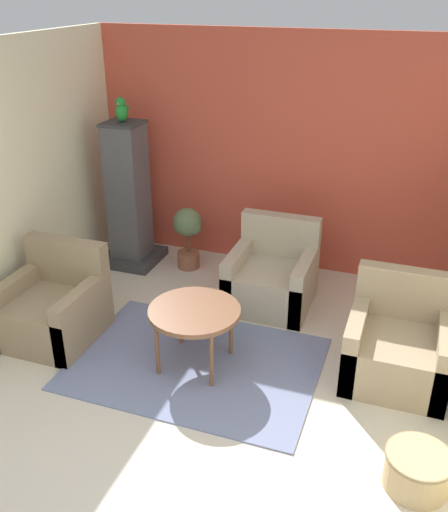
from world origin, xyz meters
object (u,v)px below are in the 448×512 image
armchair_middle (272,278)px  armchair_right (398,347)px  parrot (122,110)px  armchair_left (54,309)px  birdcage (129,201)px  coffee_table (194,314)px  potted_plant (187,231)px  wicker_basket (417,469)px

armchair_middle → armchair_right: bearing=-32.3°
parrot → armchair_left: bearing=-87.7°
birdcage → parrot: size_ratio=6.16×
coffee_table → armchair_left: size_ratio=0.90×
armchair_left → birdcage: size_ratio=0.52×
armchair_right → potted_plant: armchair_right is taller
coffee_table → parrot: bearing=132.0°
armchair_right → potted_plant: bearing=152.2°
coffee_table → potted_plant: (-0.75, 1.62, -0.05)m
armchair_middle → parrot: (-1.71, 0.37, 1.42)m
armchair_left → armchair_right: 2.92m
armchair_right → potted_plant: size_ratio=1.19×
armchair_left → wicker_basket: size_ratio=1.96×
armchair_middle → wicker_basket: armchair_middle is taller
potted_plant → wicker_basket: potted_plant is taller
coffee_table → armchair_middle: bearing=75.0°
armchair_right → coffee_table: bearing=-165.5°
birdcage → wicker_basket: bearing=-35.5°
birdcage → parrot: parrot is taller
parrot → coffee_table: bearing=-48.0°
coffee_table → wicker_basket: bearing=-21.8°
wicker_basket → birdcage: bearing=144.5°
coffee_table → potted_plant: 1.78m
coffee_table → birdcage: 2.10m
parrot → birdcage: bearing=-90.0°
birdcage → wicker_basket: (3.17, -2.26, -0.58)m
armchair_right → armchair_middle: size_ratio=1.00×
birdcage → wicker_basket: 3.94m
potted_plant → birdcage: bearing=-174.1°
armchair_middle → birdcage: bearing=168.0°
armchair_left → birdcage: 1.63m
potted_plant → wicker_basket: size_ratio=1.65×
parrot → potted_plant: parrot is taller
armchair_left → birdcage: (-0.06, 1.56, 0.45)m
armchair_right → parrot: (-2.95, 1.15, 1.42)m
coffee_table → armchair_right: size_ratio=0.90×
armchair_left → coffee_table: bearing=0.6°
potted_plant → coffee_table: bearing=-65.2°
parrot → potted_plant: size_ratio=0.37×
coffee_table → armchair_middle: (0.32, 1.18, -0.21)m
wicker_basket → potted_plant: bearing=137.3°
coffee_table → armchair_left: (-1.33, -0.01, -0.21)m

